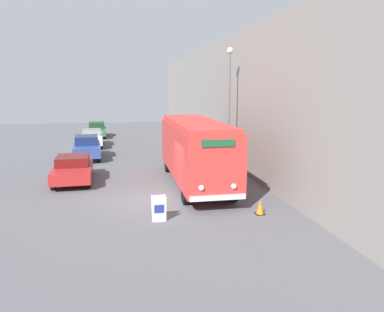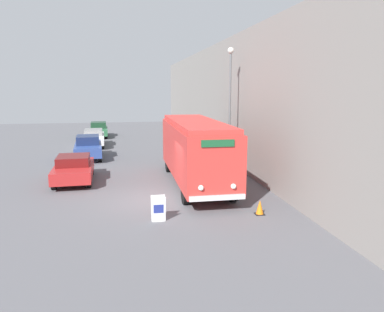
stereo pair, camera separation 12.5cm
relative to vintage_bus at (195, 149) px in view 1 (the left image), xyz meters
The scene contains 10 objects.
ground_plane 3.82m from the vintage_bus, 132.18° to the right, with size 80.00×80.00×0.00m, color #56565B.
building_wall_right 8.60m from the vintage_bus, 65.14° to the left, with size 0.30×60.00×8.22m.
vintage_bus is the anchor object (origin of this frame).
sign_board 5.87m from the vintage_bus, 114.83° to the right, with size 0.53×0.37×0.98m.
streetlamp 4.53m from the vintage_bus, 45.85° to the left, with size 0.36×0.36×7.22m.
parked_car_near 6.63m from the vintage_bus, 164.66° to the left, with size 2.12×4.43×1.39m.
parked_car_mid 10.57m from the vintage_bus, 125.82° to the left, with size 2.15×4.62×1.63m.
parked_car_far 15.67m from the vintage_bus, 113.46° to the left, with size 1.97×4.84×1.46m.
parked_car_distant 21.68m from the vintage_bus, 106.66° to the left, with size 1.96×4.62×1.53m.
traffic_cone 5.59m from the vintage_bus, 72.33° to the right, with size 0.36×0.36×0.59m.
Camera 1 is at (-1.42, -16.12, 4.93)m, focal length 35.00 mm.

